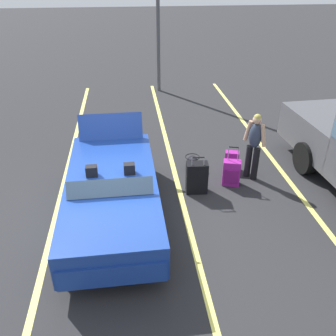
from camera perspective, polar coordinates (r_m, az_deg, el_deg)
ground_plane at (r=7.59m, az=-8.46°, el=-7.94°), size 80.00×80.00×0.00m
lot_line_near at (r=7.76m, az=-17.57°, el=-8.30°), size 18.00×0.12×0.01m
lot_line_mid at (r=7.66m, az=2.76°, el=-7.22°), size 18.00×0.12×0.01m
lot_line_far at (r=8.47m, az=21.18°, el=-5.46°), size 18.00×0.12×0.01m
convertible_car at (r=7.09m, az=-8.81°, el=-5.13°), size 4.19×1.88×1.52m
suitcase_large_black at (r=8.17m, az=4.57°, el=-1.52°), size 0.33×0.50×0.94m
suitcase_medium_bright at (r=8.57m, az=9.99°, el=-0.75°), size 0.35×0.45×0.96m
suitcase_small_carryon at (r=9.22m, az=10.03°, el=1.12°), size 0.30×0.38×0.50m
duffel_bag at (r=9.19m, az=3.86°, el=0.82°), size 0.69×0.44×0.34m
traveler_person at (r=8.66m, az=13.49°, el=3.85°), size 0.52×0.45×1.65m
parking_lamp_post at (r=14.50m, az=-1.63°, el=25.00°), size 0.50×0.24×5.91m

